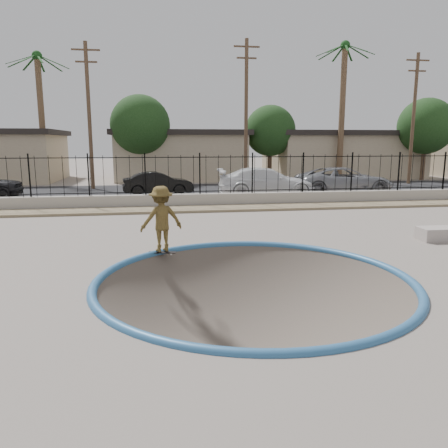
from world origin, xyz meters
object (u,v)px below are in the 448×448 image
car_b (158,183)px  skateboard (162,252)px  concrete_ledge (444,234)px  car_c (267,182)px  skater (161,223)px  car_d (344,181)px

car_b → skateboard: bearing=174.1°
concrete_ledge → car_c: car_c is taller
skater → car_d: skater is taller
car_c → car_d: (4.71, 0.36, -0.01)m
concrete_ledge → skater: bearing=-177.4°
concrete_ledge → car_b: bearing=123.6°
concrete_ledge → car_d: size_ratio=0.29×
car_b → car_c: bearing=-110.9°
concrete_ledge → car_d: 11.94m
skateboard → car_c: bearing=73.2°
car_d → concrete_ledge: bearing=173.4°
skateboard → concrete_ledge: 8.69m
skater → car_b: size_ratio=0.45×
skateboard → car_d: 16.18m
concrete_ledge → car_b: (-8.64, 13.00, 0.48)m
skater → concrete_ledge: (8.67, 0.40, -0.68)m
car_c → car_b: bearing=79.2°
skateboard → car_b: car_b is taller
skateboard → car_b: size_ratio=0.20×
skater → skateboard: bearing=108.8°
car_b → skater: bearing=174.1°
skater → concrete_ledge: size_ratio=1.10×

